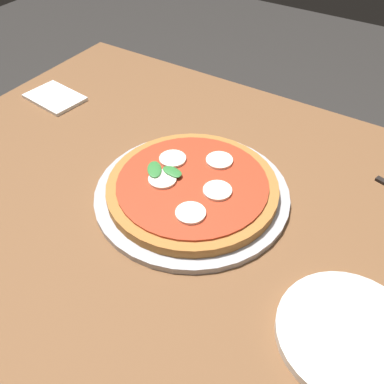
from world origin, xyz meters
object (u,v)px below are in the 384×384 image
object	(u,v)px
dining_table	(215,263)
serving_tray	(192,194)
pizza	(192,187)
napkin	(55,98)
plate_white	(349,334)

from	to	relation	value
dining_table	serving_tray	bearing A→B (deg)	156.53
serving_tray	pizza	size ratio (longest dim) A/B	1.14
serving_tray	napkin	world-z (taller)	serving_tray
pizza	napkin	world-z (taller)	pizza
pizza	napkin	distance (m)	0.46
plate_white	napkin	size ratio (longest dim) A/B	1.49
serving_tray	napkin	distance (m)	0.46
serving_tray	napkin	xyz separation A→B (m)	(-0.45, 0.11, -0.00)
pizza	napkin	xyz separation A→B (m)	(-0.45, 0.11, -0.02)
dining_table	plate_white	size ratio (longest dim) A/B	6.59
napkin	pizza	bearing A→B (deg)	-13.45
dining_table	serving_tray	xyz separation A→B (m)	(-0.07, 0.03, 0.12)
pizza	dining_table	bearing A→B (deg)	-23.54
serving_tray	plate_white	world-z (taller)	plate_white
dining_table	pizza	distance (m)	0.15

